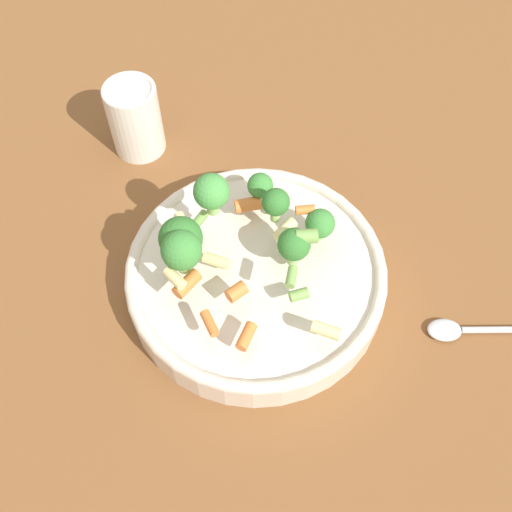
{
  "coord_description": "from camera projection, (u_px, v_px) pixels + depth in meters",
  "views": [
    {
      "loc": [
        -0.13,
        0.31,
        0.57
      ],
      "look_at": [
        0.0,
        0.0,
        0.06
      ],
      "focal_mm": 42.0,
      "sensor_mm": 36.0,
      "label": 1
    }
  ],
  "objects": [
    {
      "name": "cup",
      "position": [
        135.0,
        118.0,
        0.74
      ],
      "size": [
        0.06,
        0.06,
        0.1
      ],
      "color": "silver",
      "rests_on": "ground_plane"
    },
    {
      "name": "spoon",
      "position": [
        488.0,
        330.0,
        0.63
      ],
      "size": [
        0.19,
        0.1,
        0.01
      ],
      "rotation": [
        0.0,
        0.0,
        12.99
      ],
      "color": "silver",
      "rests_on": "ground_plane"
    },
    {
      "name": "bowl",
      "position": [
        256.0,
        275.0,
        0.64
      ],
      "size": [
        0.28,
        0.28,
        0.04
      ],
      "color": "beige",
      "rests_on": "ground_plane"
    },
    {
      "name": "ground_plane",
      "position": [
        256.0,
        286.0,
        0.66
      ],
      "size": [
        3.0,
        3.0,
        0.0
      ],
      "primitive_type": "plane",
      "color": "brown"
    },
    {
      "name": "pasta_salad",
      "position": [
        231.0,
        231.0,
        0.59
      ],
      "size": [
        0.2,
        0.2,
        0.09
      ],
      "color": "#8CB766",
      "rests_on": "bowl"
    }
  ]
}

